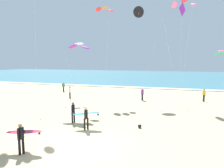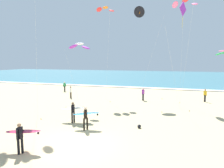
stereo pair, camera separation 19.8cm
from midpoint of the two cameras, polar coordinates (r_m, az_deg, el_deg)
The scene contains 17 objects.
ground_plane at distance 12.44m, azimuth -10.22°, elevation -16.96°, with size 160.00×160.00×0.00m, color tan.
ocean_water at distance 65.73m, azimuth 12.56°, elevation 2.35°, with size 160.00×60.00×0.08m, color teal.
shoreline_foam at distance 36.36m, azimuth 8.65°, elevation -1.01°, with size 160.00×1.56×0.01m, color white.
surfer_lead at distance 11.93m, azimuth -24.54°, elevation -13.15°, with size 2.12×1.13×1.71m.
surfer_trailing at distance 16.26m, azimuth -10.86°, elevation -7.36°, with size 2.25×1.17×1.71m.
surfer_third at distance 14.49m, azimuth -7.25°, elevation -9.07°, with size 2.05×1.13×1.71m.
kite_arc_amber_near at distance 25.74m, azimuth -1.70°, elevation 20.98°, with size 2.41×2.55×11.62m.
kite_arc_scarlet_mid at distance 25.43m, azimuth 20.79°, elevation 21.23°, with size 2.96×5.17×11.89m.
kite_arc_rose_far at distance 31.39m, azimuth 29.95°, elevation 7.90°, with size 2.67×2.96×6.45m.
kite_arc_ivory_low at distance 19.35m, azimuth -9.17°, elevation 10.90°, with size 3.02×2.44×6.72m.
kite_diamond_violet_distant at distance 22.63m, azimuth 20.18°, elevation 19.30°, with size 2.05×3.73×11.07m.
kite_delta_charcoal_outer at distance 25.41m, azimuth 8.22°, elevation 20.05°, with size 3.63×1.93×11.56m.
bystander_purple_top at distance 24.89m, azimuth 9.32°, elevation -2.94°, with size 0.31×0.45×1.59m.
bystander_yellow_top at distance 26.36m, azimuth 25.77°, elevation -2.99°, with size 0.33×0.43×1.59m.
bystander_white_top at distance 26.74m, azimuth -11.79°, elevation -2.32°, with size 0.33×0.43×1.59m.
bystander_green_top at distance 32.68m, azimuth -13.53°, elevation -0.71°, with size 0.33×0.42×1.59m.
beach_ball at distance 15.00m, azimuth 8.36°, elevation -12.14°, with size 0.28×0.28×0.28m, color black.
Camera 2 is at (5.43, -10.04, 5.00)m, focal length 31.24 mm.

